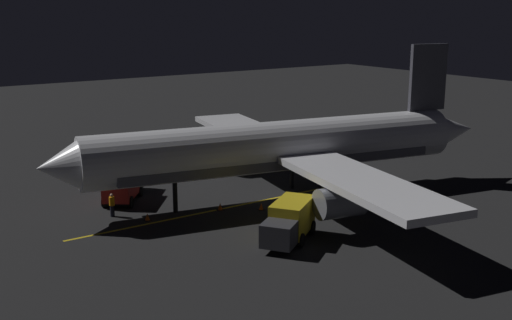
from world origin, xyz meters
TOP-DOWN VIEW (x-y plane):
  - ground_plane at (0.00, 0.00)m, footprint 180.00×180.00m
  - apron_guide_stripe at (0.34, 4.00)m, footprint 0.27×26.24m
  - airliner at (-0.12, -0.60)m, footprint 36.14×37.39m
  - baggage_truck at (6.89, 10.00)m, footprint 6.13×5.42m
  - catering_truck at (-7.98, 4.82)m, footprint 4.88×5.73m
  - ground_crew_worker at (3.34, 12.48)m, footprint 0.40×0.40m
  - traffic_cone_near_left at (0.17, 5.17)m, footprint 0.50×0.50m
  - traffic_cone_near_right at (-1.55, 2.59)m, footprint 0.50×0.50m
  - traffic_cone_under_wing at (1.08, 10.75)m, footprint 0.50×0.50m

SIDE VIEW (x-z plane):
  - ground_plane at x=0.00m, z-range -0.20..0.00m
  - apron_guide_stripe at x=0.34m, z-range 0.00..0.01m
  - traffic_cone_near_left at x=0.17m, z-range -0.03..0.52m
  - traffic_cone_near_right at x=-1.55m, z-range -0.03..0.52m
  - traffic_cone_under_wing at x=1.08m, z-range -0.03..0.52m
  - ground_crew_worker at x=3.34m, z-range 0.02..1.76m
  - baggage_truck at x=6.89m, z-range 0.04..2.51m
  - catering_truck at x=-7.98m, z-range 0.01..2.59m
  - airliner at x=-0.12m, z-range -1.84..10.12m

